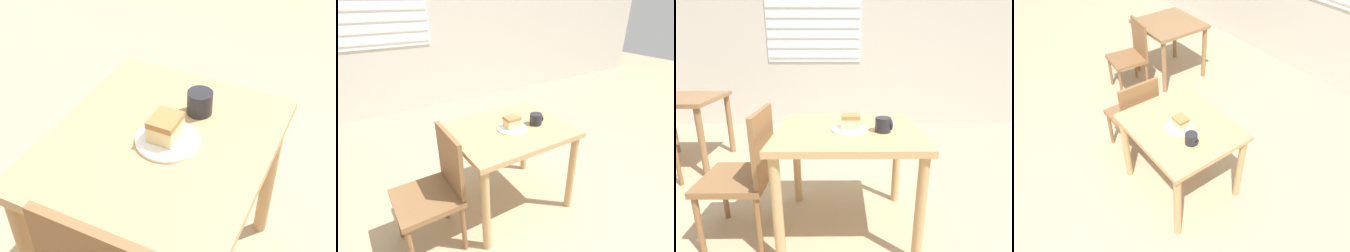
# 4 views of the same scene
# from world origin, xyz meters

# --- Properties ---
(wall_back) EXTENTS (10.00, 0.10, 2.80)m
(wall_back) POSITION_xyz_m (-0.00, 3.03, 1.41)
(wall_back) COLOR beige
(wall_back) RESTS_ON ground_plane
(dining_table_near) EXTENTS (0.89, 0.76, 0.73)m
(dining_table_near) POSITION_xyz_m (-0.06, 0.43, 0.61)
(dining_table_near) COLOR tan
(dining_table_near) RESTS_ON ground_plane
(dining_table_far) EXTENTS (0.77, 0.74, 0.73)m
(dining_table_far) POSITION_xyz_m (-1.75, 1.50, 0.60)
(dining_table_far) COLOR olive
(dining_table_far) RESTS_ON ground_plane
(chair_near_window) EXTENTS (0.42, 0.42, 0.87)m
(chair_near_window) POSITION_xyz_m (-0.71, 0.36, 0.47)
(chair_near_window) COLOR brown
(chair_near_window) RESTS_ON ground_plane
(plate) EXTENTS (0.23, 0.23, 0.01)m
(plate) POSITION_xyz_m (-0.05, 0.41, 0.73)
(plate) COLOR white
(plate) RESTS_ON dining_table_near
(cake_slice) EXTENTS (0.12, 0.10, 0.08)m
(cake_slice) POSITION_xyz_m (-0.04, 0.42, 0.78)
(cake_slice) COLOR #E5CC89
(cake_slice) RESTS_ON plate
(coffee_mug) EXTENTS (0.10, 0.10, 0.09)m
(coffee_mug) POSITION_xyz_m (0.15, 0.37, 0.77)
(coffee_mug) COLOR #232328
(coffee_mug) RESTS_ON dining_table_near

